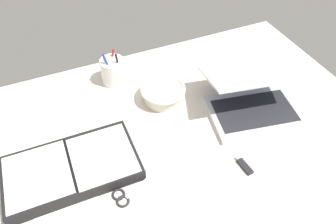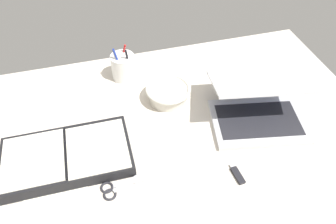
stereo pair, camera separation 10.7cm
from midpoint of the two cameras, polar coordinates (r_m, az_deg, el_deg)
desk_top at (r=110.01cm, az=4.56°, el=-4.90°), size 140.00×100.00×2.00cm
laptop at (r=116.97cm, az=17.95°, el=0.62°), size 36.21×35.08×15.96cm
bowl at (r=119.44cm, az=2.61°, el=3.25°), size 16.50×16.50×5.76cm
pen_cup at (r=128.44cm, az=-5.44°, el=7.75°), size 9.18×9.18×14.65cm
planner at (r=104.31cm, az=-14.38°, el=-7.87°), size 39.39×22.39×4.50cm
scissors at (r=97.76cm, az=-6.36°, el=-13.36°), size 13.12×6.88×0.80cm
paper_sheet_front at (r=97.83cm, az=7.37°, el=-13.75°), size 22.43×30.90×0.16cm
paper_sheet_beside_planner at (r=97.03cm, az=-15.02°, el=-16.67°), size 22.67×29.45×0.16cm
usb_drive at (r=102.94cm, az=14.98°, el=-10.69°), size 2.51×7.31×1.00cm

